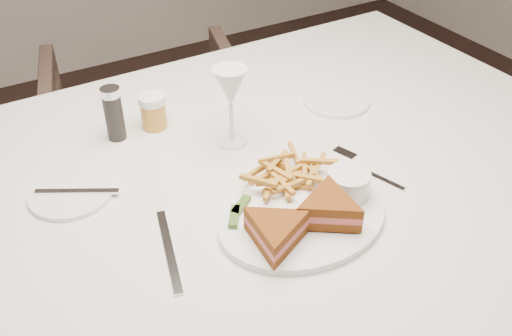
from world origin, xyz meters
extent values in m
cube|color=silver|center=(0.17, 0.34, 0.38)|extent=(1.64, 1.10, 0.75)
imported|color=#443229|center=(0.25, 1.16, 0.34)|extent=(0.79, 0.76, 0.68)
ellipsoid|color=white|center=(0.19, 0.16, 0.76)|extent=(0.32, 0.25, 0.01)
cube|color=silver|center=(-0.05, 0.22, 0.75)|extent=(0.07, 0.20, 0.00)
cylinder|color=white|center=(-0.15, 0.45, 0.76)|extent=(0.16, 0.16, 0.01)
cylinder|color=white|center=(0.50, 0.48, 0.76)|extent=(0.16, 0.16, 0.01)
cylinder|color=black|center=(-0.01, 0.60, 0.81)|extent=(0.04, 0.04, 0.12)
cylinder|color=#B17E2A|center=(0.08, 0.60, 0.79)|extent=(0.06, 0.06, 0.08)
cube|color=#3A5C20|center=(0.11, 0.24, 0.77)|extent=(0.05, 0.05, 0.01)
cube|color=#3A5C20|center=(0.08, 0.22, 0.77)|extent=(0.04, 0.05, 0.01)
cylinder|color=white|center=(0.30, 0.17, 0.79)|extent=(0.08, 0.08, 0.05)
camera|label=1|loc=(-0.27, -0.46, 1.45)|focal=40.00mm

